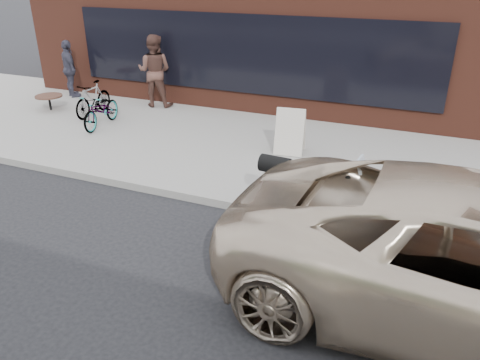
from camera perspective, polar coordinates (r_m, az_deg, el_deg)
name	(u,v)px	position (r m, az deg, el deg)	size (l,w,h in m)	color
near_sidewalk	(292,149)	(10.54, 6.40, 3.76)	(44.00, 6.00, 0.15)	gray
storefront	(299,14)	(17.17, 7.16, 19.49)	(14.00, 10.07, 4.50)	#58281C
motorcycle	(308,196)	(7.31, 8.30, -1.98)	(2.18, 0.70, 1.38)	black
bicycle_front	(101,110)	(12.13, -16.55, 8.18)	(0.55, 1.57, 0.82)	gray
bicycle_rear	(93,99)	(13.09, -17.49, 9.41)	(0.42, 1.47, 0.88)	gray
sandwich_sign	(290,130)	(10.02, 6.16, 6.02)	(0.67, 0.63, 0.97)	beige
cafe_table	(49,97)	(14.01, -22.29, 9.40)	(0.72, 0.72, 0.41)	black
cafe_patron_left	(155,71)	(13.46, -10.38, 12.94)	(0.96, 0.74, 1.97)	brown
cafe_patron_right	(70,69)	(15.12, -20.06, 12.60)	(0.98, 0.41, 1.67)	#383847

